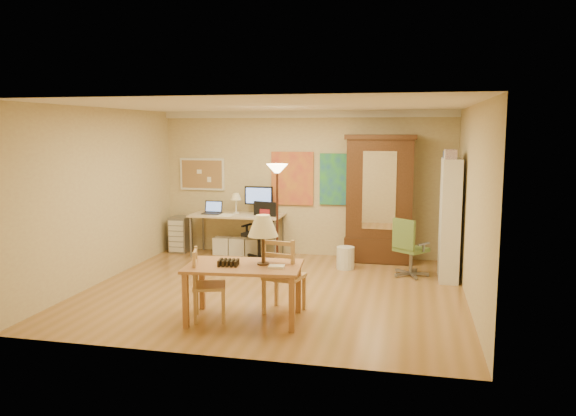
% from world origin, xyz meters
% --- Properties ---
extents(floor, '(5.50, 5.50, 0.00)m').
position_xyz_m(floor, '(0.00, 0.00, 0.00)').
color(floor, olive).
rests_on(floor, ground).
extents(crown_molding, '(5.50, 0.08, 0.12)m').
position_xyz_m(crown_molding, '(0.00, 2.46, 2.64)').
color(crown_molding, white).
rests_on(crown_molding, floor).
extents(corkboard, '(0.90, 0.04, 0.62)m').
position_xyz_m(corkboard, '(-2.05, 2.47, 1.50)').
color(corkboard, '#A3764D').
rests_on(corkboard, floor).
extents(art_panel_left, '(0.80, 0.04, 1.00)m').
position_xyz_m(art_panel_left, '(-0.25, 2.47, 1.45)').
color(art_panel_left, gold).
rests_on(art_panel_left, floor).
extents(art_panel_right, '(0.75, 0.04, 0.95)m').
position_xyz_m(art_panel_right, '(0.65, 2.47, 1.45)').
color(art_panel_right, '#246793').
rests_on(art_panel_right, floor).
extents(dining_table, '(1.48, 0.97, 1.33)m').
position_xyz_m(dining_table, '(0.03, -1.32, 0.84)').
color(dining_table, brown).
rests_on(dining_table, floor).
extents(ladder_chair_back, '(0.54, 0.53, 1.01)m').
position_xyz_m(ladder_chair_back, '(0.36, -0.97, 0.47)').
color(ladder_chair_back, tan).
rests_on(ladder_chair_back, floor).
extents(ladder_chair_left, '(0.51, 0.52, 0.90)m').
position_xyz_m(ladder_chair_left, '(-0.52, -1.40, 0.42)').
color(ladder_chair_left, tan).
rests_on(ladder_chair_left, floor).
extents(torchiere_lamp, '(0.33, 0.33, 1.84)m').
position_xyz_m(torchiere_lamp, '(-0.09, 0.58, 1.47)').
color(torchiere_lamp, '#3E2018').
rests_on(torchiere_lamp, floor).
extents(computer_desk, '(1.73, 0.75, 1.30)m').
position_xyz_m(computer_desk, '(-1.20, 2.16, 0.48)').
color(computer_desk, '#CAAD94').
rests_on(computer_desk, floor).
extents(office_chair_black, '(0.65, 0.65, 1.05)m').
position_xyz_m(office_chair_black, '(-0.72, 1.86, 0.28)').
color(office_chair_black, black).
rests_on(office_chair_black, floor).
extents(office_chair_green, '(0.61, 0.61, 0.95)m').
position_xyz_m(office_chair_green, '(1.95, 1.26, 0.26)').
color(office_chair_green, slate).
rests_on(office_chair_green, floor).
extents(drawer_cart, '(0.34, 0.41, 0.69)m').
position_xyz_m(drawer_cart, '(-2.42, 2.20, 0.34)').
color(drawer_cart, slate).
rests_on(drawer_cart, floor).
extents(armoire, '(1.24, 0.59, 2.28)m').
position_xyz_m(armoire, '(1.40, 2.24, 0.99)').
color(armoire, '#311C0D').
rests_on(armoire, floor).
extents(bookshelf, '(0.29, 0.77, 1.92)m').
position_xyz_m(bookshelf, '(2.55, 1.22, 0.96)').
color(bookshelf, white).
rests_on(bookshelf, floor).
extents(wastebin, '(0.31, 0.31, 0.38)m').
position_xyz_m(wastebin, '(0.88, 1.52, 0.19)').
color(wastebin, silver).
rests_on(wastebin, floor).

